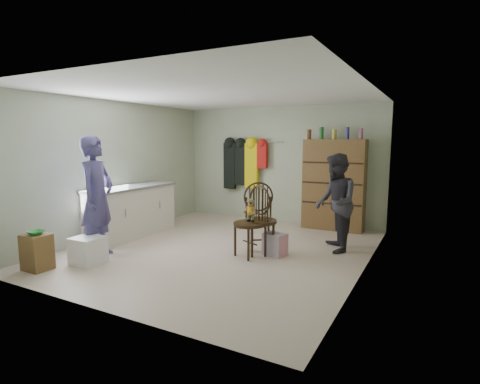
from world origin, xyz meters
The scene contains 13 objects.
ground_plane centered at (0.00, 0.00, 0.00)m, with size 5.00×5.00×0.00m, color beige.
room_walls centered at (0.00, 0.53, 1.58)m, with size 5.00×5.00×5.00m.
counter centered at (-1.95, 0.00, 0.47)m, with size 0.64×1.86×0.94m.
stool centered at (-1.76, -2.01, 0.25)m, with size 0.35×0.30×0.50m, color brown.
bowl centered at (-1.76, -2.01, 0.53)m, with size 0.21×0.21×0.05m, color green.
plastic_tub centered at (-1.35, -1.50, 0.20)m, with size 0.41×0.39×0.39m, color white.
chair_front centered at (0.60, -0.03, 0.61)m, with size 0.64×0.64×1.10m.
chair_far centered at (0.62, 0.17, 0.60)m, with size 0.70×0.70×1.12m.
striped_bag centered at (0.89, 0.15, 0.17)m, with size 0.33×0.26×0.35m, color #E5727B.
person_left centered at (-1.49, -1.17, 0.93)m, with size 0.68×0.44×1.85m, color #49437C.
person_right centered at (1.65, 0.82, 0.79)m, with size 0.77×0.60×1.58m, color #2D2B33.
dresser centered at (1.25, 2.30, 0.91)m, with size 1.20×0.39×2.04m.
coat_rack centered at (-0.83, 2.38, 1.25)m, with size 1.42×0.12×1.09m.
Camera 1 is at (3.08, -5.10, 1.79)m, focal length 28.00 mm.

